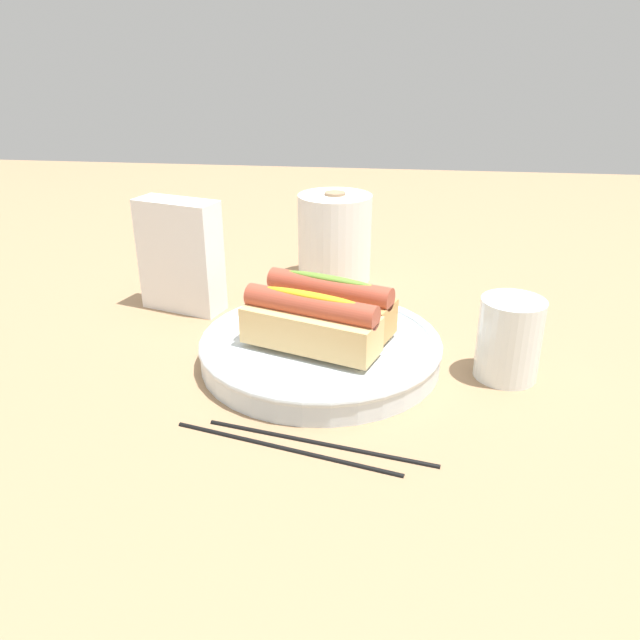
# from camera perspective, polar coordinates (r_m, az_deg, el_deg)

# --- Properties ---
(ground_plane) EXTENTS (2.40, 2.40, 0.00)m
(ground_plane) POSITION_cam_1_polar(r_m,az_deg,el_deg) (0.71, -0.02, -4.07)
(ground_plane) COLOR #9E7A56
(serving_bowl) EXTENTS (0.27, 0.27, 0.03)m
(serving_bowl) POSITION_cam_1_polar(r_m,az_deg,el_deg) (0.71, 0.00, -2.58)
(serving_bowl) COLOR silver
(serving_bowl) RESTS_ON ground_plane
(hotdog_front) EXTENTS (0.16, 0.10, 0.06)m
(hotdog_front) POSITION_cam_1_polar(r_m,az_deg,el_deg) (0.67, -0.89, -0.28)
(hotdog_front) COLOR #DBB270
(hotdog_front) RESTS_ON serving_bowl
(hotdog_back) EXTENTS (0.16, 0.10, 0.06)m
(hotdog_back) POSITION_cam_1_polar(r_m,az_deg,el_deg) (0.72, 0.83, 1.41)
(hotdog_back) COLOR tan
(hotdog_back) RESTS_ON serving_bowl
(water_glass) EXTENTS (0.07, 0.07, 0.09)m
(water_glass) POSITION_cam_1_polar(r_m,az_deg,el_deg) (0.70, 16.86, -2.10)
(water_glass) COLOR white
(water_glass) RESTS_ON ground_plane
(paper_towel_roll) EXTENTS (0.11, 0.11, 0.13)m
(paper_towel_roll) POSITION_cam_1_polar(r_m,az_deg,el_deg) (0.95, 1.34, 7.53)
(paper_towel_roll) COLOR white
(paper_towel_roll) RESTS_ON ground_plane
(napkin_box) EXTENTS (0.12, 0.07, 0.15)m
(napkin_box) POSITION_cam_1_polar(r_m,az_deg,el_deg) (0.86, -12.61, 5.74)
(napkin_box) COLOR white
(napkin_box) RESTS_ON ground_plane
(chopstick_near) EXTENTS (0.22, 0.05, 0.01)m
(chopstick_near) POSITION_cam_1_polar(r_m,az_deg,el_deg) (0.58, -0.04, -11.04)
(chopstick_near) COLOR black
(chopstick_near) RESTS_ON ground_plane
(chopstick_far) EXTENTS (0.22, 0.06, 0.01)m
(chopstick_far) POSITION_cam_1_polar(r_m,az_deg,el_deg) (0.57, -3.23, -11.49)
(chopstick_far) COLOR black
(chopstick_far) RESTS_ON ground_plane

